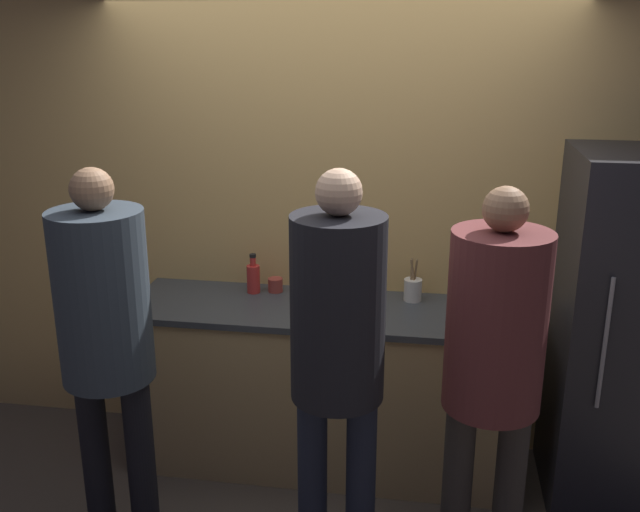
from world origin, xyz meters
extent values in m
plane|color=#4C4238|center=(0.00, 0.00, 0.00)|extent=(14.00, 14.00, 0.00)
cube|color=#E0B266|center=(0.00, 0.68, 1.30)|extent=(5.20, 0.06, 2.60)
cube|color=tan|center=(0.00, 0.37, 0.45)|extent=(2.10, 0.63, 0.91)
cube|color=#383D42|center=(0.00, 0.37, 0.92)|extent=(2.13, 0.66, 0.03)
cube|color=#232328|center=(1.55, 0.32, 0.91)|extent=(0.73, 0.69, 1.82)
cylinder|color=#99999E|center=(1.33, -0.04, 1.00)|extent=(0.02, 0.02, 0.64)
cylinder|color=black|center=(-0.96, -0.47, 0.44)|extent=(0.13, 0.13, 0.87)
cylinder|color=black|center=(-0.74, -0.47, 0.44)|extent=(0.13, 0.13, 0.87)
cylinder|color=#333D47|center=(-0.85, -0.47, 1.26)|extent=(0.40, 0.40, 0.76)
sphere|color=#936B4C|center=(-0.85, -0.47, 1.73)|extent=(0.18, 0.18, 0.18)
cylinder|color=#232838|center=(0.07, -0.49, 0.44)|extent=(0.13, 0.13, 0.89)
cylinder|color=#232838|center=(0.28, -0.49, 0.44)|extent=(0.13, 0.13, 0.89)
cylinder|color=black|center=(0.18, -0.49, 1.28)|extent=(0.39, 0.39, 0.78)
sphere|color=#DBAD89|center=(0.18, -0.49, 1.76)|extent=(0.19, 0.19, 0.19)
cylinder|color=#38332D|center=(0.70, -0.42, 0.43)|extent=(0.13, 0.13, 0.86)
cylinder|color=#38332D|center=(0.92, -0.42, 0.43)|extent=(0.13, 0.13, 0.86)
cylinder|color=brown|center=(0.81, -0.42, 1.23)|extent=(0.40, 0.40, 0.75)
sphere|color=#936B4C|center=(0.81, -0.42, 1.70)|extent=(0.18, 0.18, 0.18)
cylinder|color=#4C3323|center=(0.09, 0.50, 0.99)|extent=(0.30, 0.30, 0.10)
ellipsoid|color=yellow|center=(0.12, 0.50, 1.06)|extent=(0.15, 0.12, 0.04)
cylinder|color=silver|center=(0.45, 0.52, 1.00)|extent=(0.10, 0.10, 0.12)
cylinder|color=#99754C|center=(0.44, 0.52, 1.09)|extent=(0.01, 0.04, 0.18)
cylinder|color=#99754C|center=(0.46, 0.53, 1.09)|extent=(0.03, 0.04, 0.19)
cylinder|color=#99754C|center=(0.45, 0.51, 1.09)|extent=(0.04, 0.01, 0.19)
cylinder|color=red|center=(-0.44, 0.51, 1.02)|extent=(0.07, 0.07, 0.16)
cylinder|color=red|center=(-0.44, 0.51, 1.12)|extent=(0.03, 0.03, 0.05)
cylinder|color=black|center=(-0.44, 0.51, 1.16)|extent=(0.04, 0.04, 0.02)
cylinder|color=#A33D33|center=(-0.32, 0.54, 0.98)|extent=(0.08, 0.08, 0.08)
cylinder|color=white|center=(0.73, 0.39, 0.99)|extent=(0.09, 0.09, 0.10)
camera|label=1|loc=(0.54, -3.14, 2.35)|focal=40.00mm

